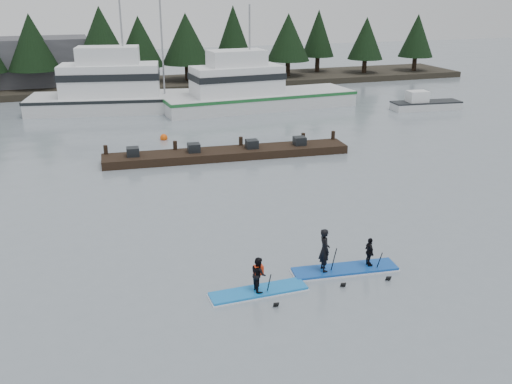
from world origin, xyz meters
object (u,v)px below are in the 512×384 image
object	(u,v)px
fishing_boat_medium	(254,100)
paddleboard_solo	(259,283)
floating_dock	(227,154)
fishing_boat_large	(131,101)
paddleboard_duo	(342,259)

from	to	relation	value
fishing_boat_medium	paddleboard_solo	bearing A→B (deg)	-111.40
fishing_boat_medium	floating_dock	xyz separation A→B (m)	(-6.06, -13.50, -0.44)
fishing_boat_medium	fishing_boat_large	bearing A→B (deg)	161.93
fishing_boat_large	floating_dock	size ratio (longest dim) A/B	1.23
paddleboard_solo	floating_dock	bearing A→B (deg)	76.95
fishing_boat_medium	floating_dock	distance (m)	14.80
fishing_boat_medium	paddleboard_duo	xyz separation A→B (m)	(-6.12, -28.75, -0.20)
fishing_boat_medium	paddleboard_solo	world-z (taller)	fishing_boat_medium
paddleboard_solo	paddleboard_duo	world-z (taller)	paddleboard_duo
fishing_boat_large	floating_dock	world-z (taller)	fishing_boat_large
paddleboard_duo	fishing_boat_medium	bearing A→B (deg)	83.96
floating_dock	paddleboard_solo	xyz separation A→B (m)	(-3.36, -15.76, 0.15)
floating_dock	paddleboard_solo	distance (m)	16.12
fishing_boat_large	paddleboard_solo	xyz separation A→B (m)	(0.39, -31.80, -0.35)
fishing_boat_large	floating_dock	xyz separation A→B (m)	(3.75, -16.04, -0.50)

